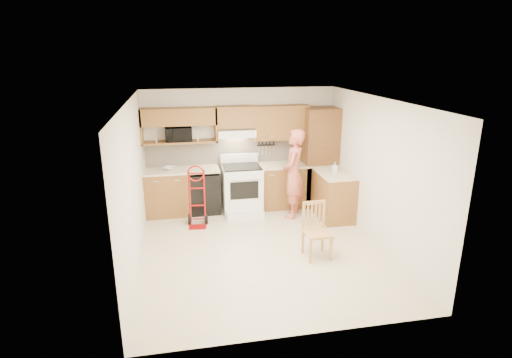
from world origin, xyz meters
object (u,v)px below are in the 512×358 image
object	(u,v)px
person	(293,174)
hand_truck	(197,199)
dining_chair	(317,231)
microwave	(178,134)
range	(242,186)

from	to	relation	value
person	hand_truck	size ratio (longest dim) A/B	1.65
dining_chair	microwave	bearing A→B (deg)	127.23
range	hand_truck	xyz separation A→B (m)	(-0.95, -0.54, -0.04)
microwave	dining_chair	world-z (taller)	microwave
microwave	person	world-z (taller)	person
hand_truck	person	bearing A→B (deg)	11.18
microwave	range	bearing A→B (deg)	-17.92
person	hand_truck	distance (m)	1.95
microwave	range	xyz separation A→B (m)	(1.23, -0.34, -1.05)
microwave	dining_chair	size ratio (longest dim) A/B	0.58
microwave	dining_chair	distance (m)	3.47
range	person	xyz separation A→B (m)	(0.96, -0.40, 0.31)
microwave	range	distance (m)	1.65
dining_chair	person	bearing A→B (deg)	84.27
microwave	dining_chair	bearing A→B (deg)	-52.44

